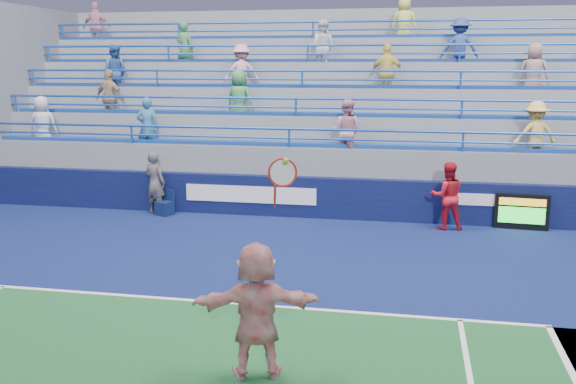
% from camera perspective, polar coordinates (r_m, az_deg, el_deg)
% --- Properties ---
extents(ground, '(120.00, 120.00, 0.00)m').
position_cam_1_polar(ground, '(11.32, -6.46, -9.80)').
color(ground, '#333538').
extents(sponsor_wall, '(18.00, 0.32, 1.10)m').
position_cam_1_polar(sponsor_wall, '(17.23, -0.02, -0.41)').
color(sponsor_wall, '#090F36').
rests_on(sponsor_wall, ground).
extents(bleacher_stand, '(18.00, 5.60, 6.13)m').
position_cam_1_polar(bleacher_stand, '(20.73, 1.97, 4.40)').
color(bleacher_stand, slate).
rests_on(bleacher_stand, ground).
extents(serve_speed_board, '(1.30, 0.25, 0.90)m').
position_cam_1_polar(serve_speed_board, '(16.92, 20.05, -1.68)').
color(serve_speed_board, black).
rests_on(serve_speed_board, ground).
extents(judge_chair, '(0.52, 0.54, 0.70)m').
position_cam_1_polar(judge_chair, '(17.74, -10.89, -1.35)').
color(judge_chair, '#0D1A3F').
rests_on(judge_chair, ground).
extents(tennis_player, '(1.78, 0.96, 2.95)m').
position_cam_1_polar(tennis_player, '(8.51, -2.80, -10.41)').
color(tennis_player, white).
rests_on(tennis_player, ground).
extents(line_judge, '(0.72, 0.58, 1.74)m').
position_cam_1_polar(line_judge, '(17.85, -11.75, 0.81)').
color(line_judge, '#151A3B').
rests_on(line_judge, ground).
extents(ball_girl, '(0.92, 0.77, 1.70)m').
position_cam_1_polar(ball_girl, '(16.32, 13.97, -0.35)').
color(ball_girl, red).
rests_on(ball_girl, ground).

